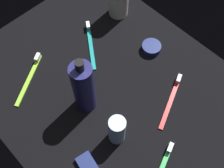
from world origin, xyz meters
TOP-DOWN VIEW (x-y plane):
  - ground_plane at (0.00, 0.00)cm, footprint 84.00×64.00cm
  - lotion_bottle at (-1.76, -8.44)cm, footprint 5.78×5.78cm
  - deodorant_stick at (11.30, -9.18)cm, footprint 4.38×4.38cm
  - toothbrush_red at (14.22, 10.07)cm, footprint 8.08×17.06cm
  - toothbrush_teal at (-16.65, 6.48)cm, footprint 15.35×11.43cm
  - toothbrush_lime at (-19.97, -14.77)cm, footprint 10.32×16.04cm
  - cream_tin_left at (-1.59, 18.73)cm, footprint 6.04×6.04cm

SIDE VIEW (x-z plane):
  - ground_plane at x=0.00cm, z-range -1.20..0.00cm
  - toothbrush_red at x=14.22cm, z-range -0.44..1.66cm
  - toothbrush_teal at x=-16.65cm, z-range -0.44..1.66cm
  - toothbrush_lime at x=-19.97cm, z-range -0.44..1.66cm
  - cream_tin_left at x=-1.59cm, z-range 0.00..2.13cm
  - deodorant_stick at x=11.30cm, z-range 0.00..10.27cm
  - lotion_bottle at x=-1.76cm, z-range -1.17..20.15cm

